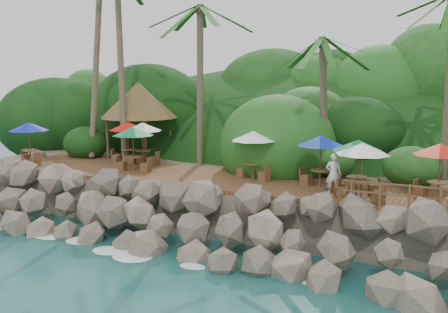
% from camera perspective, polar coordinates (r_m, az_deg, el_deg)
% --- Properties ---
extents(ground, '(140.00, 140.00, 0.00)m').
position_cam_1_polar(ground, '(21.55, -7.16, -11.30)').
color(ground, '#19514F').
rests_on(ground, ground).
extents(land_base, '(32.00, 25.20, 2.10)m').
position_cam_1_polar(land_base, '(35.28, 7.15, -1.43)').
color(land_base, gray).
rests_on(land_base, ground).
extents(jungle_hill, '(44.80, 28.00, 15.40)m').
position_cam_1_polar(jungle_hill, '(42.52, 10.41, -1.12)').
color(jungle_hill, '#143811').
rests_on(jungle_hill, ground).
extents(seawall, '(29.00, 4.00, 2.30)m').
position_cam_1_polar(seawall, '(22.80, -4.45, -7.05)').
color(seawall, gray).
rests_on(seawall, ground).
extents(terrace, '(26.00, 5.00, 0.20)m').
position_cam_1_polar(terrace, '(25.96, 0.00, -2.61)').
color(terrace, brown).
rests_on(terrace, land_base).
extents(jungle_foliage, '(44.00, 16.00, 12.00)m').
position_cam_1_polar(jungle_foliage, '(34.56, 6.57, -3.41)').
color(jungle_foliage, '#143811').
rests_on(jungle_foliage, ground).
extents(foam_line, '(25.20, 0.80, 0.06)m').
position_cam_1_polar(foam_line, '(21.77, -6.72, -10.98)').
color(foam_line, white).
rests_on(foam_line, ground).
extents(palapa, '(4.78, 4.78, 4.60)m').
position_cam_1_polar(palapa, '(32.94, -9.32, 6.08)').
color(palapa, brown).
rests_on(palapa, ground).
extents(dining_clusters, '(23.89, 5.41, 2.39)m').
position_cam_1_polar(dining_clusters, '(25.57, -0.05, 1.94)').
color(dining_clusters, brown).
rests_on(dining_clusters, terrace).
extents(railing, '(7.20, 0.10, 1.00)m').
position_cam_1_polar(railing, '(21.02, 22.56, -4.19)').
color(railing, brown).
rests_on(railing, terrace).
extents(waiter, '(0.74, 0.57, 1.82)m').
position_cam_1_polar(waiter, '(22.77, 11.86, -1.90)').
color(waiter, white).
rests_on(waiter, terrace).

